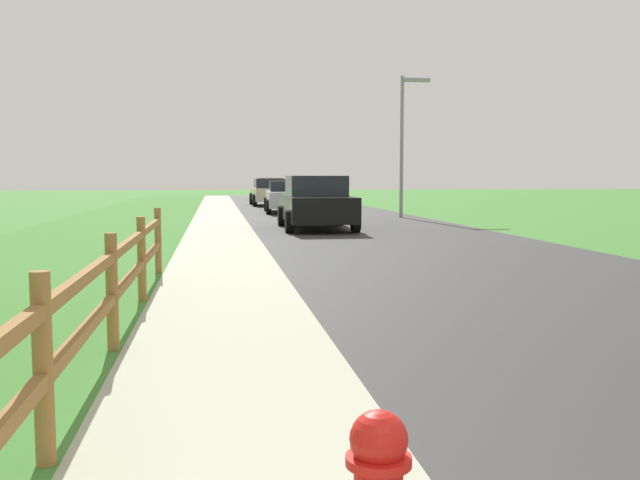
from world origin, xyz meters
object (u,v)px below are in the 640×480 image
Objects in this scene: street_lamp at (405,132)px; parked_suv_black at (316,203)px; parked_car_beige at (270,192)px; parked_car_red at (269,189)px; parked_car_silver at (288,197)px.

parked_suv_black is at bearing -127.76° from street_lamp.
parked_car_beige is 0.91× the size of parked_car_red.
parked_suv_black is at bearing -89.84° from parked_car_beige.
street_lamp is (3.69, -22.00, 2.57)m from parked_car_red.
parked_car_red is (0.47, 17.44, 0.05)m from parked_car_silver.
parked_car_red is at bearing 88.47° from parked_car_silver.
parked_car_silver is 17.45m from parked_car_red.
street_lamp reaches higher than parked_car_beige.
parked_car_red is at bearing 99.51° from street_lamp.
parked_car_beige is at bearing 90.16° from parked_suv_black.
parked_car_beige is at bearing 91.51° from parked_car_silver.
parked_suv_black is 1.09× the size of parked_car_beige.
parked_car_silver is 7.90m from parked_car_beige.
parked_suv_black is 10.13m from parked_car_silver.
parked_suv_black is at bearing -90.89° from parked_car_silver.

